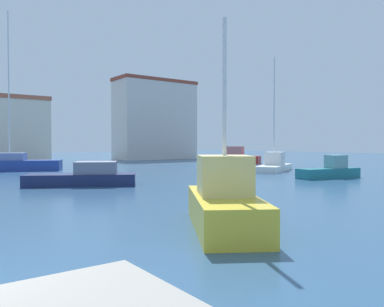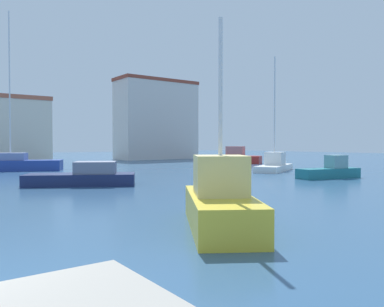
{
  "view_description": "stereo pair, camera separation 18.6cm",
  "coord_description": "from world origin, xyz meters",
  "views": [
    {
      "loc": [
        0.06,
        -6.21,
        2.47
      ],
      "look_at": [
        17.69,
        17.57,
        1.68
      ],
      "focal_mm": 36.22,
      "sensor_mm": 36.0,
      "label": 1
    },
    {
      "loc": [
        0.21,
        -6.32,
        2.47
      ],
      "look_at": [
        17.69,
        17.57,
        1.68
      ],
      "focal_mm": 36.22,
      "sensor_mm": 36.0,
      "label": 2
    }
  ],
  "objects": [
    {
      "name": "waterfront_apartments",
      "position": [
        31.54,
        45.89,
        6.17
      ],
      "size": [
        12.74,
        5.32,
        12.33
      ],
      "color": "beige",
      "rests_on": "ground"
    },
    {
      "name": "motorboat_red_far_left",
      "position": [
        32.4,
        28.99,
        0.7
      ],
      "size": [
        5.4,
        6.8,
        2.1
      ],
      "color": "#B22823",
      "rests_on": "water"
    },
    {
      "name": "sailboat_yellow_mid_harbor",
      "position": [
        7.47,
        2.22,
        0.76
      ],
      "size": [
        4.17,
        5.22,
        6.08
      ],
      "color": "gold",
      "rests_on": "water"
    },
    {
      "name": "sailboat_white_behind_lamppost",
      "position": [
        26.46,
        17.1,
        0.6
      ],
      "size": [
        6.66,
        4.76,
        10.12
      ],
      "color": "white",
      "rests_on": "water"
    },
    {
      "name": "water",
      "position": [
        15.0,
        20.0,
        0.0
      ],
      "size": [
        160.0,
        160.0,
        0.0
      ],
      "primitive_type": "plane",
      "color": "#2D5175",
      "rests_on": "ground"
    },
    {
      "name": "harbor_office",
      "position": [
        10.98,
        46.38,
        4.12
      ],
      "size": [
        7.23,
        8.04,
        8.22
      ],
      "color": "beige",
      "rests_on": "ground"
    },
    {
      "name": "sailboat_blue_distant_east",
      "position": [
        7.51,
        31.31,
        0.65
      ],
      "size": [
        8.86,
        5.85,
        14.24
      ],
      "color": "#233D93",
      "rests_on": "water"
    },
    {
      "name": "motorboat_navy_near_pier",
      "position": [
        8.49,
        15.71,
        0.51
      ],
      "size": [
        6.49,
        4.9,
        1.39
      ],
      "color": "#19234C",
      "rests_on": "water"
    },
    {
      "name": "motorboat_teal_far_right",
      "position": [
        24.23,
        9.95,
        0.52
      ],
      "size": [
        5.0,
        2.26,
        1.63
      ],
      "color": "#1E707A",
      "rests_on": "water"
    }
  ]
}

